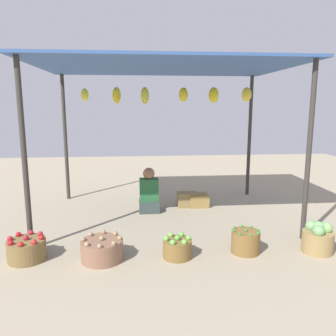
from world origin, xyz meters
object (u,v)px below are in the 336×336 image
object	(u,v)px
basket_green_apples	(177,248)
wooden_crate_stacked_rear	(198,200)
basket_green_chilies	(245,242)
basket_red_apples	(27,249)
basket_potatoes	(102,250)
wooden_crate_near_vendor	(187,199)
basket_cabbages	(318,238)
vendor_person	(149,194)

from	to	relation	value
basket_green_apples	wooden_crate_stacked_rear	xyz separation A→B (m)	(0.65, 2.12, -0.01)
basket_green_chilies	basket_green_apples	bearing A→B (deg)	-175.97
basket_red_apples	basket_potatoes	xyz separation A→B (m)	(0.92, -0.08, -0.00)
basket_green_chilies	wooden_crate_near_vendor	world-z (taller)	basket_green_chilies
basket_cabbages	wooden_crate_near_vendor	distance (m)	2.54
wooden_crate_near_vendor	basket_potatoes	bearing A→B (deg)	-123.02
vendor_person	basket_red_apples	world-z (taller)	vendor_person
basket_red_apples	wooden_crate_near_vendor	size ratio (longest dim) A/B	1.25
basket_potatoes	basket_green_chilies	bearing A→B (deg)	1.57
basket_cabbages	vendor_person	bearing A→B (deg)	136.94
vendor_person	basket_red_apples	bearing A→B (deg)	-130.05
wooden_crate_near_vendor	wooden_crate_stacked_rear	distance (m)	0.22
basket_potatoes	wooden_crate_near_vendor	bearing A→B (deg)	56.98
wooden_crate_near_vendor	vendor_person	bearing A→B (deg)	-167.98
basket_green_apples	basket_cabbages	world-z (taller)	basket_cabbages
basket_cabbages	basket_potatoes	bearing A→B (deg)	179.51
basket_potatoes	basket_green_chilies	size ratio (longest dim) A/B	1.40
basket_potatoes	basket_cabbages	bearing A→B (deg)	-0.49
basket_red_apples	basket_cabbages	world-z (taller)	basket_cabbages
basket_potatoes	vendor_person	bearing A→B (deg)	71.67
vendor_person	basket_green_chilies	xyz separation A→B (m)	(1.18, -1.90, -0.15)
vendor_person	basket_green_chilies	size ratio (longest dim) A/B	2.14
basket_green_chilies	wooden_crate_stacked_rear	size ratio (longest dim) A/B	1.02
basket_red_apples	basket_green_chilies	bearing A→B (deg)	-0.72
wooden_crate_near_vendor	basket_green_chilies	bearing A→B (deg)	-77.46
basket_cabbages	basket_green_chilies	bearing A→B (deg)	175.51
basket_green_apples	wooden_crate_near_vendor	world-z (taller)	basket_green_apples
vendor_person	wooden_crate_stacked_rear	bearing A→B (deg)	9.62
basket_green_chilies	basket_cabbages	world-z (taller)	basket_cabbages
basket_green_apples	basket_green_chilies	xyz separation A→B (m)	(0.89, 0.06, 0.02)
basket_cabbages	wooden_crate_stacked_rear	bearing A→B (deg)	118.84
wooden_crate_near_vendor	basket_green_apples	bearing A→B (deg)	-101.70
vendor_person	wooden_crate_near_vendor	xyz separation A→B (m)	(0.72, 0.15, -0.16)
vendor_person	basket_potatoes	xyz separation A→B (m)	(-0.64, -1.95, -0.17)
basket_potatoes	basket_cabbages	world-z (taller)	basket_cabbages
vendor_person	basket_green_chilies	bearing A→B (deg)	-58.20
basket_potatoes	basket_green_apples	bearing A→B (deg)	-0.81
basket_cabbages	wooden_crate_stacked_rear	world-z (taller)	basket_cabbages
basket_red_apples	vendor_person	bearing A→B (deg)	49.95
basket_potatoes	wooden_crate_stacked_rear	distance (m)	2.63
vendor_person	basket_cabbages	distance (m)	2.89
basket_red_apples	wooden_crate_near_vendor	distance (m)	3.04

